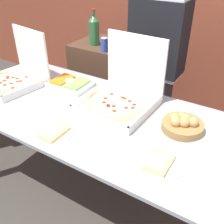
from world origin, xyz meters
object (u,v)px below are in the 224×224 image
Objects in this scene: pizza_box_far_left at (17,75)px; paper_plate_front_center at (159,163)px; soda_can_silver at (131,39)px; person_server_vest at (156,57)px; veggie_tray at (70,84)px; soda_bottle at (94,30)px; soda_can_colored at (104,45)px; pizza_box_near_left at (122,94)px; paper_plate_front_right at (54,133)px; bread_basket at (182,124)px.

pizza_box_far_left is 1.37m from paper_plate_front_center.
person_server_vest is at bearing -36.18° from soda_can_silver.
soda_bottle is (-0.19, 0.63, 0.25)m from veggie_tray.
soda_can_silver is 0.07× the size of person_server_vest.
soda_can_colored is 0.07× the size of person_server_vest.
soda_can_colored reaches higher than veggie_tray.
pizza_box_far_left is 3.94× the size of soda_can_silver.
person_server_vest reaches higher than pizza_box_near_left.
soda_bottle reaches higher than paper_plate_front_center.
soda_bottle is 0.72m from person_server_vest.
pizza_box_far_left is 0.43m from veggie_tray.
paper_plate_front_right is 0.67× the size of soda_bottle.
paper_plate_front_center is at bearing -2.11° from pizza_box_far_left.
soda_can_silver is (0.12, 0.79, 0.17)m from veggie_tray.
veggie_tray is 0.54m from soda_can_colored.
soda_can_colored is at bearing 106.97° from paper_plate_front_right.
paper_plate_front_right is at bearing -81.46° from soda_can_silver.
veggie_tray is (0.39, 0.18, -0.05)m from pizza_box_far_left.
bread_basket is at bearing -32.67° from soda_can_colored.
soda_can_silver is at bearing 123.85° from paper_plate_front_center.
paper_plate_front_center is 0.36m from bread_basket.
pizza_box_near_left is 1.90× the size of paper_plate_front_center.
paper_plate_front_center is 1.51m from soda_can_silver.
paper_plate_front_right is 0.78m from bread_basket.
bread_basket is 2.03× the size of soda_can_silver.
bread_basket reaches higher than veggie_tray.
soda_bottle is at bearing 138.20° from pizza_box_near_left.
soda_can_colored is 0.52m from person_server_vest.
pizza_box_far_left is 1.89× the size of paper_plate_front_center.
paper_plate_front_right is 0.63m from veggie_tray.
bread_basket is at bearing -32.40° from soda_bottle.
bread_basket is 0.76m from person_server_vest.
pizza_box_far_left reaches higher than soda_can_silver.
person_server_vest is (0.02, 0.54, 0.11)m from pizza_box_near_left.
veggie_tray is (-0.95, 0.46, 0.01)m from paper_plate_front_center.
soda_can_silver reaches higher than paper_plate_front_right.
paper_plate_front_right is at bearing 79.64° from person_server_vest.
veggie_tray is 0.70m from soda_bottle.
soda_can_colored is (-0.01, 0.51, 0.17)m from veggie_tray.
pizza_box_near_left is (0.88, 0.15, 0.01)m from pizza_box_far_left.
veggie_tray is at bearing 178.17° from pizza_box_near_left.
soda_bottle reaches higher than veggie_tray.
pizza_box_far_left is 0.89m from pizza_box_near_left.
veggie_tray is at bearing 34.46° from pizza_box_far_left.
soda_bottle is (-1.15, 0.73, 0.24)m from bread_basket.
pizza_box_near_left is at bearing 18.94° from pizza_box_far_left.
soda_bottle is at bearing -10.12° from person_server_vest.
soda_bottle reaches higher than bread_basket.
soda_bottle is at bearing 85.77° from pizza_box_far_left.
bread_basket is at bearing 126.40° from person_server_vest.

